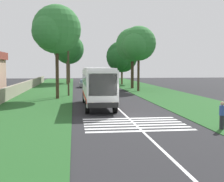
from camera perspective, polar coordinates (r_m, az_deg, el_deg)
name	(u,v)px	position (r m, az deg, el deg)	size (l,w,h in m)	color
ground	(127,117)	(23.84, 2.74, -4.74)	(160.00, 160.00, 0.00)	#262628
grass_verge_left	(40,98)	(38.60, -13.26, -1.27)	(120.00, 8.00, 0.04)	#235623
grass_verge_right	(170,96)	(40.27, 10.62, -0.99)	(120.00, 8.00, 0.04)	#235623
centre_line	(106,97)	(38.58, -1.06, -1.17)	(110.00, 0.16, 0.01)	silver
coach_bus	(97,85)	(29.20, -2.70, 1.20)	(11.16, 2.62, 3.73)	white
zebra_crossing	(135,124)	(20.81, 4.22, -6.11)	(4.95, 6.80, 0.01)	silver
trailing_car_0	(110,86)	(49.33, -0.46, 0.85)	(4.30, 1.78, 1.43)	black
trailing_car_1	(85,84)	(57.33, -5.08, 1.34)	(4.30, 1.78, 1.43)	gray
trailing_car_2	(101,82)	(65.50, -2.14, 1.76)	(4.30, 1.78, 1.43)	navy
trailing_minibus_0	(98,76)	(77.27, -2.65, 2.83)	(6.00, 2.14, 2.53)	teal
roadside_tree_left_0	(55,30)	(37.39, -10.47, 10.97)	(6.61, 5.74, 11.06)	#3D2D1E
roadside_tree_left_1	(68,50)	(74.09, -8.12, 7.49)	(8.76, 7.00, 11.40)	brown
roadside_tree_left_2	(67,48)	(66.96, -8.38, 7.89)	(7.19, 6.20, 11.04)	brown
roadside_tree_right_0	(132,46)	(54.62, 3.66, 8.34)	(6.85, 5.85, 10.53)	#3D2D1E
roadside_tree_right_1	(121,57)	(65.77, 1.66, 6.22)	(7.92, 6.74, 9.26)	brown
roadside_tree_right_2	(137,45)	(48.30, 4.74, 8.56)	(6.79, 5.36, 10.07)	#3D2D1E
utility_pole	(68,61)	(40.76, -8.10, 5.48)	(0.24, 1.40, 8.71)	#473828
roadside_wall	(18,89)	(43.95, -17.00, 0.34)	(70.00, 0.40, 1.47)	#9E937F
pedestrian	(222,115)	(19.90, 19.69, -4.22)	(0.34, 0.34, 1.69)	#26262D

